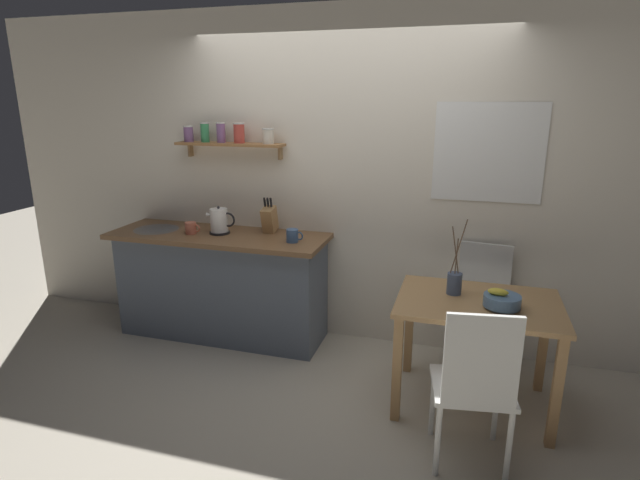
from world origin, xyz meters
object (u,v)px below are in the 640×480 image
dining_chair_near (475,382)px  coffee_mug_by_sink (191,228)px  fruit_bowl (502,300)px  coffee_mug_spare (293,236)px  dining_chair_far (480,301)px  twig_vase (454,282)px  dining_table (477,318)px  electric_kettle (219,221)px  knife_block (269,219)px

dining_chair_near → coffee_mug_by_sink: (-2.29, 1.03, 0.43)m
fruit_bowl → coffee_mug_spare: coffee_mug_spare is taller
dining_chair_far → twig_vase: size_ratio=1.83×
coffee_mug_by_sink → twig_vase: bearing=-8.3°
fruit_bowl → dining_table: bearing=149.3°
electric_kettle → dining_chair_near: bearing=-28.2°
dining_table → coffee_mug_by_sink: bearing=170.2°
coffee_mug_by_sink → dining_chair_far: bearing=4.7°
dining_chair_far → fruit_bowl: dining_chair_far is taller
dining_table → twig_vase: 0.27m
dining_chair_near → dining_chair_far: (0.04, 1.22, -0.01)m
dining_table → fruit_bowl: bearing=-30.7°
dining_table → dining_chair_far: size_ratio=1.09×
dining_chair_near → fruit_bowl: bearing=76.4°
dining_chair_far → coffee_mug_spare: bearing=-172.6°
coffee_mug_by_sink → knife_block: bearing=19.3°
dining_table → dining_chair_far: (0.03, 0.59, -0.11)m
electric_kettle → coffee_mug_spare: bearing=-6.2°
dining_table → twig_vase: (-0.16, 0.08, 0.20)m
dining_table → coffee_mug_spare: bearing=164.1°
dining_chair_near → electric_kettle: size_ratio=3.83×
electric_kettle → knife_block: size_ratio=0.84×
electric_kettle → knife_block: knife_block is taller
dining_table → electric_kettle: electric_kettle is taller
twig_vase → knife_block: 1.62m
dining_chair_near → dining_table: bearing=89.7°
knife_block → coffee_mug_by_sink: bearing=-160.7°
dining_chair_far → knife_block: 1.79m
dining_chair_near → electric_kettle: bearing=151.8°
twig_vase → fruit_bowl: bearing=-29.0°
dining_table → coffee_mug_by_sink: coffee_mug_by_sink is taller
dining_chair_near → coffee_mug_spare: size_ratio=7.12×
dining_table → electric_kettle: size_ratio=4.03×
knife_block → coffee_mug_spare: knife_block is taller
electric_kettle → dining_chair_far: bearing=3.1°
dining_chair_far → twig_vase: (-0.19, -0.50, 0.31)m
dining_chair_far → coffee_mug_spare: (-1.44, -0.19, 0.45)m
electric_kettle → knife_block: bearing=19.6°
dining_chair_far → dining_chair_near: bearing=-91.7°
dining_table → dining_chair_near: dining_chair_near is taller
fruit_bowl → coffee_mug_by_sink: size_ratio=1.69×
dining_table → knife_block: bearing=160.1°
dining_chair_far → fruit_bowl: bearing=-81.7°
dining_chair_near → coffee_mug_spare: bearing=143.6°
dining_chair_far → coffee_mug_by_sink: (-2.33, -0.19, 0.44)m
dining_chair_near → dining_chair_far: dining_chair_near is taller
electric_kettle → coffee_mug_by_sink: bearing=-161.1°
twig_vase → coffee_mug_by_sink: (-2.14, 0.31, 0.14)m
dining_chair_near → twig_vase: size_ratio=1.90×
twig_vase → coffee_mug_by_sink: 2.16m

